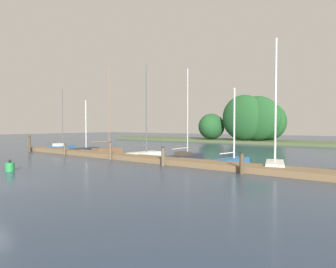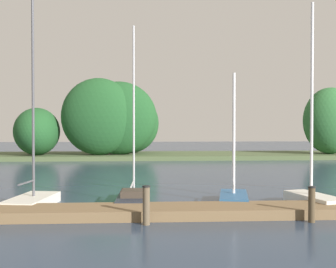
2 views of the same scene
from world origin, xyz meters
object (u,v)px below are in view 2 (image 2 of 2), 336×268
sailboat_4 (134,196)px  sailboat_6 (312,194)px  sailboat_5 (234,196)px  mooring_piling_3 (146,205)px  mooring_piling_4 (312,204)px  sailboat_3 (33,197)px

sailboat_4 → sailboat_6: bearing=-96.6°
sailboat_5 → sailboat_6: sailboat_6 is taller
sailboat_5 → sailboat_4: bearing=97.5°
sailboat_4 → mooring_piling_3: size_ratio=5.77×
sailboat_5 → mooring_piling_4: bearing=-140.0°
sailboat_3 → sailboat_4: (3.87, 0.37, -0.07)m
mooring_piling_3 → sailboat_5: bearing=44.1°
sailboat_5 → mooring_piling_3: bearing=145.8°
sailboat_4 → mooring_piling_3: (0.47, -3.70, 0.31)m
sailboat_4 → mooring_piling_4: 6.87m
sailboat_3 → mooring_piling_3: size_ratio=6.44×
sailboat_6 → mooring_piling_3: sailboat_6 is taller
sailboat_5 → mooring_piling_3: 4.91m
sailboat_4 → mooring_piling_4: sailboat_4 is taller
sailboat_5 → sailboat_3: bearing=102.2°
sailboat_6 → mooring_piling_4: bearing=143.8°
mooring_piling_3 → sailboat_6: bearing=22.7°
sailboat_5 → mooring_piling_3: size_ratio=4.23×
mooring_piling_3 → mooring_piling_4: size_ratio=1.06×
sailboat_4 → sailboat_5: bearing=-92.4°
mooring_piling_3 → mooring_piling_4: bearing=0.3°
sailboat_3 → mooring_piling_3: 5.48m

